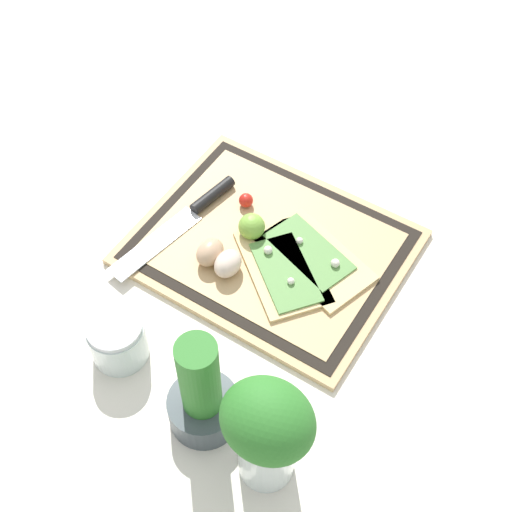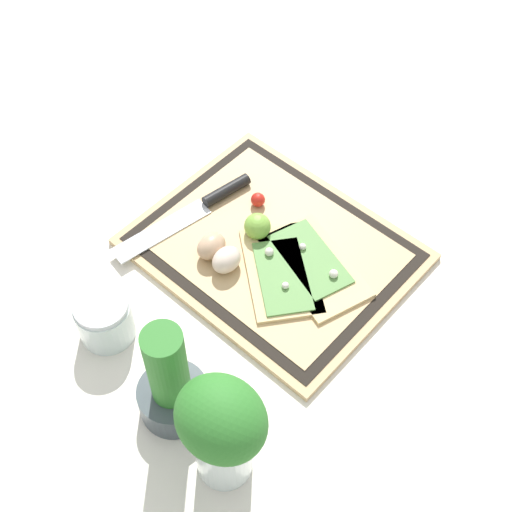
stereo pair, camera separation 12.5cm
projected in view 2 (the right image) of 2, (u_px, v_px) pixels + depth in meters
The scene contains 12 objects.
ground_plane at pixel (273, 251), 1.30m from camera, with size 6.00×6.00×0.00m, color silver.
cutting_board at pixel (273, 249), 1.29m from camera, with size 0.47×0.38×0.02m.
pizza_slice_near at pixel (314, 265), 1.25m from camera, with size 0.23×0.18×0.02m.
pizza_slice_far at pixel (281, 272), 1.24m from camera, with size 0.23×0.22×0.02m.
knife at pixel (206, 203), 1.33m from camera, with size 0.08×0.30×0.02m.
egg_brown at pixel (211, 246), 1.26m from camera, with size 0.04×0.06×0.04m, color tan.
egg_pink at pixel (226, 260), 1.24m from camera, with size 0.04×0.06×0.04m, color beige.
lime at pixel (256, 227), 1.28m from camera, with size 0.05×0.05×0.05m, color #7FB742.
cherry_tomato_red at pixel (258, 200), 1.33m from camera, with size 0.03×0.03×0.03m, color red.
herb_pot at pixel (171, 385), 1.05m from camera, with size 0.11×0.11×0.21m.
sauce_jar at pixel (105, 320), 1.16m from camera, with size 0.09×0.09×0.09m.
herb_glass at pixel (222, 429), 0.95m from camera, with size 0.13×0.12×0.22m.
Camera 2 is at (-0.50, 0.60, 1.03)m, focal length 50.00 mm.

